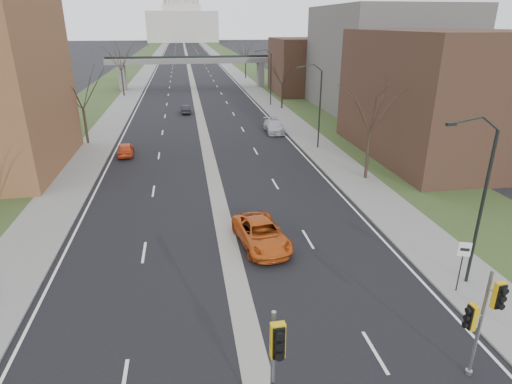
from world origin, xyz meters
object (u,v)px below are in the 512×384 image
object	(u,v)px
speed_limit_sign	(462,258)
car_right_near	(261,234)
car_left_far	(185,109)
signal_pole_median	(275,362)
car_right_mid	(274,126)
car_left_near	(126,149)
signal_pole_right	(483,312)

from	to	relation	value
speed_limit_sign	car_right_near	xyz separation A→B (m)	(-8.77, 6.49, -1.23)
car_left_far	signal_pole_median	bearing A→B (deg)	88.31
signal_pole_median	car_left_far	xyz separation A→B (m)	(-2.02, 55.34, -2.94)
car_right_near	car_right_mid	distance (m)	28.90
car_left_near	speed_limit_sign	bearing A→B (deg)	121.12
signal_pole_right	car_left_far	size ratio (longest dim) A/B	1.26
car_left_far	car_right_near	world-z (taller)	car_right_near
car_left_near	car_right_mid	distance (m)	18.37
signal_pole_right	car_left_far	world-z (taller)	signal_pole_right
car_left_near	car_left_far	world-z (taller)	car_left_near
signal_pole_right	car_left_far	xyz separation A→B (m)	(-9.93, 53.69, -2.43)
car_left_far	speed_limit_sign	bearing A→B (deg)	100.97
car_left_far	car_right_near	xyz separation A→B (m)	(4.00, -42.03, 0.16)
signal_pole_median	car_right_mid	bearing A→B (deg)	76.58
signal_pole_median	car_right_near	xyz separation A→B (m)	(1.98, 13.31, -2.77)
signal_pole_right	car_right_mid	size ratio (longest dim) A/B	0.90
signal_pole_right	speed_limit_sign	bearing A→B (deg)	56.16
car_left_near	car_right_near	world-z (taller)	car_right_near
signal_pole_right	car_left_near	world-z (taller)	signal_pole_right
signal_pole_median	speed_limit_sign	size ratio (longest dim) A/B	1.86
signal_pole_right	speed_limit_sign	xyz separation A→B (m)	(2.84, 5.17, -1.04)
signal_pole_right	car_right_mid	xyz separation A→B (m)	(0.68, 39.79, -2.29)
speed_limit_sign	car_left_near	size ratio (longest dim) A/B	0.70
speed_limit_sign	car_right_near	bearing A→B (deg)	164.09
car_left_near	car_left_far	bearing A→B (deg)	-110.34
signal_pole_median	car_right_mid	xyz separation A→B (m)	(8.59, 41.44, -2.80)
car_left_near	signal_pole_right	bearing A→B (deg)	112.78
car_right_mid	car_left_far	bearing A→B (deg)	127.89
signal_pole_right	car_left_far	bearing A→B (deg)	95.46
car_left_near	car_left_far	distance (m)	21.98
car_right_near	signal_pole_right	bearing A→B (deg)	-70.79
car_left_near	car_right_near	xyz separation A→B (m)	(10.31, -20.98, 0.10)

